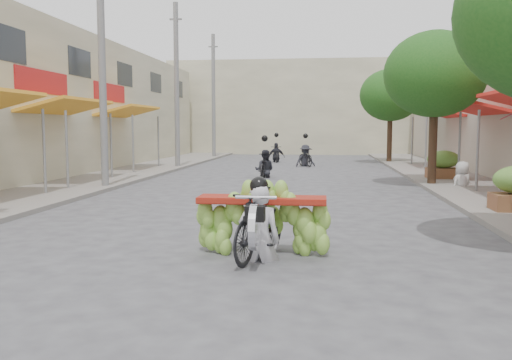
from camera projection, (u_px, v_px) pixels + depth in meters
name	position (u px, v px, depth m)	size (l,w,h in m)	color
ground	(147.00, 335.00, 5.32)	(120.00, 120.00, 0.00)	#55545A
sidewalk_left	(97.00, 178.00, 20.98)	(4.00, 60.00, 0.12)	gray
sidewalk_right	(472.00, 183.00, 19.28)	(4.00, 60.00, 0.12)	gray
far_building	(301.00, 108.00, 42.51)	(20.00, 6.00, 7.00)	#BDB796
utility_pole_mid	(102.00, 65.00, 17.43)	(0.60, 0.24, 8.00)	slate
utility_pole_far	(177.00, 86.00, 26.32)	(0.60, 0.24, 8.00)	slate
utility_pole_back	(214.00, 96.00, 35.21)	(0.60, 0.24, 8.00)	slate
street_tree_mid	(435.00, 75.00, 18.12)	(3.40, 3.40, 5.25)	#3A2719
street_tree_far	(391.00, 95.00, 29.97)	(3.40, 3.40, 5.25)	#3A2719
produce_crate_far	(443.00, 162.00, 20.30)	(1.20, 0.88, 1.16)	brown
banana_motorbike	(260.00, 212.00, 8.40)	(2.20, 1.96, 2.17)	black
pedestrian	(463.00, 161.00, 17.76)	(0.91, 0.79, 1.59)	silver
bg_motorbike_a	(265.00, 160.00, 21.74)	(0.82, 1.73, 1.95)	black
bg_motorbike_b	(305.00, 150.00, 27.94)	(1.19, 1.69, 1.95)	black
bg_motorbike_c	(276.00, 148.00, 31.42)	(1.03, 1.65, 1.95)	black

